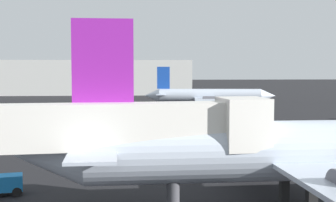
% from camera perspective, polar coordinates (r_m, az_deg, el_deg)
% --- Properties ---
extents(airplane_at_gate, '(33.69, 31.67, 10.73)m').
position_cam_1_polar(airplane_at_gate, '(28.22, 17.01, -5.64)').
color(airplane_at_gate, '#B2BCCC').
rests_on(airplane_at_gate, ground_plane).
extents(airplane_distant, '(24.77, 23.15, 8.25)m').
position_cam_1_polar(airplane_distant, '(90.47, 4.84, 0.63)').
color(airplane_distant, '#B2BCCC').
rests_on(airplane_distant, ground_plane).
extents(jet_bridge, '(21.47, 4.31, 6.52)m').
position_cam_1_polar(jet_bridge, '(24.98, -9.92, -3.34)').
color(jet_bridge, silver).
rests_on(jet_bridge, ground_plane).
extents(baggage_cart, '(2.63, 1.85, 1.30)m').
position_cam_1_polar(baggage_cart, '(32.66, -19.06, -9.30)').
color(baggage_cart, '#1972BF').
rests_on(baggage_cart, ground_plane).
extents(terminal_building, '(61.36, 18.60, 10.21)m').
position_cam_1_polar(terminal_building, '(147.64, -9.46, 2.82)').
color(terminal_building, '#B7B7B2').
rests_on(terminal_building, ground_plane).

